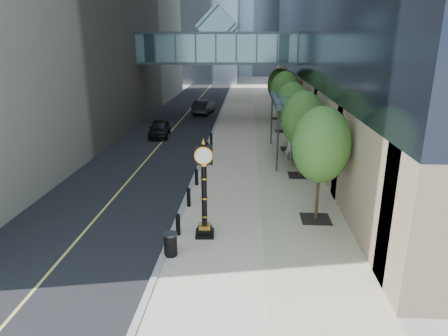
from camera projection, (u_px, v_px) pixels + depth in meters
The scene contains 13 objects.
ground at pixel (239, 249), 16.51m from camera, with size 320.00×320.00×0.00m, color gray.
road at pixel (195, 103), 54.94m from camera, with size 8.00×180.00×0.02m, color black.
sidewalk at pixel (254, 104), 54.47m from camera, with size 8.00×180.00×0.06m, color #C3AD96.
curb at pixel (224, 103), 54.70m from camera, with size 0.25×180.00×0.07m, color gray.
skywalk at pixel (217, 46), 40.95m from camera, with size 17.00×4.20×5.80m.
entrance_canopy at pixel (293, 100), 28.34m from camera, with size 3.00×8.00×4.38m.
bollard_row at pixel (200, 169), 25.06m from camera, with size 0.20×16.20×0.90m.
street_trees at pixel (292, 103), 30.47m from camera, with size 2.71×28.63×5.56m.
street_clock at pixel (204, 196), 16.96m from camera, with size 0.85×0.85×4.26m.
trash_bin at pixel (171, 245), 15.79m from camera, with size 0.52×0.52×0.90m, color black.
pedestrian at pixel (289, 148), 28.30m from camera, with size 0.68×0.44×1.85m, color #ABA79D.
car_near at pixel (159, 128), 35.65m from camera, with size 1.72×4.27×1.46m, color black.
car_far at pixel (204, 106), 46.88m from camera, with size 1.76×5.04×1.66m, color black.
Camera 1 is at (0.27, -14.71, 8.22)m, focal length 32.00 mm.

